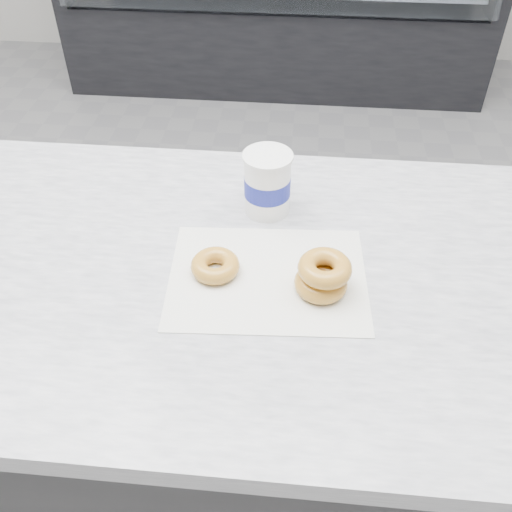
{
  "coord_description": "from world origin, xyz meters",
  "views": [
    {
      "loc": [
        0.2,
        -1.32,
        1.59
      ],
      "look_at": [
        0.13,
        -0.6,
        0.93
      ],
      "focal_mm": 40.0,
      "sensor_mm": 36.0,
      "label": 1
    }
  ],
  "objects_px": {
    "counter": "(200,407)",
    "donut_single": "(215,266)",
    "donut_stack": "(323,276)",
    "coffee_cup": "(267,183)"
  },
  "relations": [
    {
      "from": "counter",
      "to": "donut_single",
      "type": "xyz_separation_m",
      "value": [
        0.06,
        -0.01,
        0.46
      ]
    },
    {
      "from": "counter",
      "to": "donut_stack",
      "type": "distance_m",
      "value": 0.54
    },
    {
      "from": "donut_single",
      "to": "coffee_cup",
      "type": "distance_m",
      "value": 0.21
    },
    {
      "from": "coffee_cup",
      "to": "counter",
      "type": "bearing_deg",
      "value": -151.91
    },
    {
      "from": "donut_single",
      "to": "donut_stack",
      "type": "relative_size",
      "value": 0.86
    },
    {
      "from": "donut_single",
      "to": "coffee_cup",
      "type": "xyz_separation_m",
      "value": [
        0.07,
        0.19,
        0.05
      ]
    },
    {
      "from": "counter",
      "to": "coffee_cup",
      "type": "relative_size",
      "value": 24.18
    },
    {
      "from": "counter",
      "to": "donut_single",
      "type": "distance_m",
      "value": 0.47
    },
    {
      "from": "counter",
      "to": "donut_single",
      "type": "relative_size",
      "value": 35.86
    },
    {
      "from": "coffee_cup",
      "to": "donut_single",
      "type": "bearing_deg",
      "value": -136.54
    }
  ]
}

